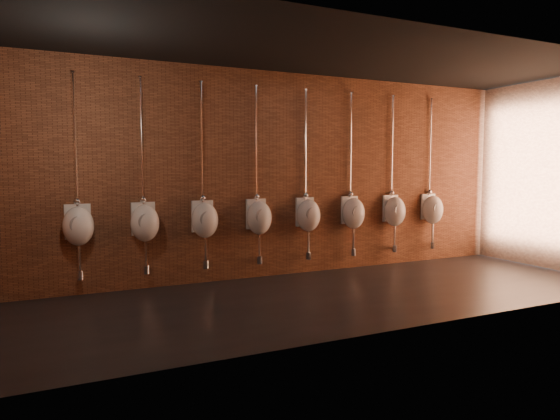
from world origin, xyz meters
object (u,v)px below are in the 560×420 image
at_px(urinal_2, 205,219).
at_px(urinal_7, 432,209).
at_px(urinal_5, 353,213).
at_px(urinal_6, 394,211).
at_px(urinal_4, 308,215).
at_px(urinal_1, 145,222).
at_px(urinal_3, 259,217).
at_px(urinal_0, 78,225).

height_order(urinal_2, urinal_7, same).
distance_m(urinal_5, urinal_6, 0.86).
bearing_deg(urinal_4, urinal_5, 0.00).
bearing_deg(urinal_1, urinal_6, 0.00).
bearing_deg(urinal_4, urinal_2, 180.00).
bearing_deg(urinal_3, urinal_7, 0.00).
relative_size(urinal_1, urinal_3, 1.00).
bearing_deg(urinal_4, urinal_0, 180.00).
distance_m(urinal_2, urinal_4, 1.71).
bearing_deg(urinal_0, urinal_3, 0.00).
distance_m(urinal_1, urinal_6, 4.28).
relative_size(urinal_0, urinal_4, 1.00).
relative_size(urinal_1, urinal_5, 1.00).
distance_m(urinal_3, urinal_5, 1.71).
xyz_separation_m(urinal_2, urinal_6, (3.42, 0.00, 0.00)).
xyz_separation_m(urinal_3, urinal_7, (3.42, 0.00, 0.00)).
bearing_deg(urinal_6, urinal_3, 180.00).
xyz_separation_m(urinal_1, urinal_3, (1.71, 0.00, 0.00)).
bearing_deg(urinal_2, urinal_1, 180.00).
distance_m(urinal_1, urinal_2, 0.86).
bearing_deg(urinal_1, urinal_2, 0.00).
height_order(urinal_2, urinal_6, same).
xyz_separation_m(urinal_1, urinal_2, (0.86, 0.00, 0.00)).
xyz_separation_m(urinal_2, urinal_5, (2.57, 0.00, 0.00)).
height_order(urinal_0, urinal_1, same).
bearing_deg(urinal_0, urinal_5, 0.00).
height_order(urinal_0, urinal_7, same).
relative_size(urinal_1, urinal_2, 1.00).
bearing_deg(urinal_5, urinal_0, 180.00).
bearing_deg(urinal_3, urinal_2, 180.00).
height_order(urinal_2, urinal_4, same).
relative_size(urinal_3, urinal_5, 1.00).
bearing_deg(urinal_0, urinal_7, 0.00).
height_order(urinal_1, urinal_5, same).
height_order(urinal_3, urinal_5, same).
relative_size(urinal_4, urinal_6, 1.00).
bearing_deg(urinal_3, urinal_6, 0.00).
bearing_deg(urinal_1, urinal_3, 0.00).
relative_size(urinal_5, urinal_7, 1.00).
distance_m(urinal_5, urinal_7, 1.71).
bearing_deg(urinal_6, urinal_2, 180.00).
relative_size(urinal_0, urinal_3, 1.00).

